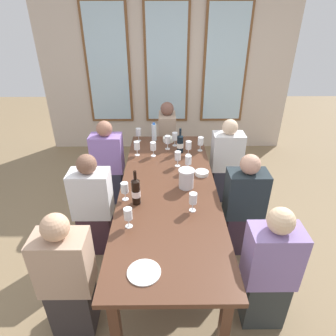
{
  "coord_description": "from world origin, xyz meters",
  "views": [
    {
      "loc": [
        -0.02,
        -2.35,
        2.27
      ],
      "look_at": [
        0.0,
        0.3,
        0.79
      ],
      "focal_mm": 30.86,
      "sensor_mm": 36.0,
      "label": 1
    }
  ],
  "objects_px": {
    "wine_glass_9": "(153,147)",
    "seated_person_4": "(108,165)",
    "metal_pitcher": "(186,178)",
    "wine_glass_11": "(178,156)",
    "wine_glass_2": "(201,141)",
    "wine_glass_3": "(175,137)",
    "seated_person_3": "(244,208)",
    "white_plate_0": "(144,272)",
    "tasting_bowl_0": "(202,173)",
    "wine_glass_7": "(193,199)",
    "seated_person_0": "(68,279)",
    "seated_person_5": "(226,163)",
    "water_bottle": "(154,132)",
    "seated_person_1": "(269,272)",
    "wine_bottle_0": "(136,191)",
    "wine_glass_5": "(137,146)",
    "wine_glass_6": "(167,140)",
    "seated_person_6": "(167,141)",
    "wine_glass_1": "(128,214)",
    "wine_glass_8": "(125,189)",
    "wine_glass_10": "(138,133)",
    "dining_table": "(168,193)",
    "wine_glass_0": "(188,160)",
    "wine_glass_4": "(188,146)",
    "seated_person_2": "(93,207)",
    "tasting_bowl_1": "(168,139)"
  },
  "relations": [
    {
      "from": "dining_table",
      "to": "wine_glass_0",
      "type": "bearing_deg",
      "value": 57.42
    },
    {
      "from": "metal_pitcher",
      "to": "seated_person_4",
      "type": "height_order",
      "value": "seated_person_4"
    },
    {
      "from": "seated_person_2",
      "to": "wine_glass_3",
      "type": "bearing_deg",
      "value": 50.0
    },
    {
      "from": "wine_glass_5",
      "to": "wine_glass_6",
      "type": "distance_m",
      "value": 0.39
    },
    {
      "from": "metal_pitcher",
      "to": "wine_glass_9",
      "type": "height_order",
      "value": "metal_pitcher"
    },
    {
      "from": "wine_bottle_0",
      "to": "wine_glass_3",
      "type": "relative_size",
      "value": 1.89
    },
    {
      "from": "seated_person_4",
      "to": "wine_glass_2",
      "type": "bearing_deg",
      "value": -1.6
    },
    {
      "from": "metal_pitcher",
      "to": "seated_person_4",
      "type": "bearing_deg",
      "value": 137.39
    },
    {
      "from": "wine_bottle_0",
      "to": "tasting_bowl_0",
      "type": "relative_size",
      "value": 2.35
    },
    {
      "from": "seated_person_0",
      "to": "seated_person_4",
      "type": "relative_size",
      "value": 1.0
    },
    {
      "from": "wine_glass_8",
      "to": "seated_person_6",
      "type": "bearing_deg",
      "value": 77.82
    },
    {
      "from": "tasting_bowl_1",
      "to": "seated_person_1",
      "type": "bearing_deg",
      "value": -69.27
    },
    {
      "from": "wine_glass_3",
      "to": "wine_glass_9",
      "type": "distance_m",
      "value": 0.39
    },
    {
      "from": "wine_bottle_0",
      "to": "wine_glass_7",
      "type": "distance_m",
      "value": 0.5
    },
    {
      "from": "wine_glass_11",
      "to": "wine_glass_8",
      "type": "bearing_deg",
      "value": -128.35
    },
    {
      "from": "wine_glass_3",
      "to": "wine_glass_9",
      "type": "height_order",
      "value": "same"
    },
    {
      "from": "seated_person_3",
      "to": "white_plate_0",
      "type": "bearing_deg",
      "value": -133.1
    },
    {
      "from": "wine_bottle_0",
      "to": "seated_person_2",
      "type": "height_order",
      "value": "seated_person_2"
    },
    {
      "from": "wine_glass_1",
      "to": "seated_person_1",
      "type": "bearing_deg",
      "value": -14.53
    },
    {
      "from": "wine_glass_5",
      "to": "seated_person_2",
      "type": "relative_size",
      "value": 0.16
    },
    {
      "from": "wine_glass_2",
      "to": "wine_glass_3",
      "type": "relative_size",
      "value": 1.0
    },
    {
      "from": "tasting_bowl_0",
      "to": "wine_glass_7",
      "type": "relative_size",
      "value": 0.81
    },
    {
      "from": "wine_bottle_0",
      "to": "seated_person_3",
      "type": "distance_m",
      "value": 1.11
    },
    {
      "from": "wine_glass_8",
      "to": "metal_pitcher",
      "type": "bearing_deg",
      "value": 19.78
    },
    {
      "from": "white_plate_0",
      "to": "wine_glass_4",
      "type": "relative_size",
      "value": 1.29
    },
    {
      "from": "wine_bottle_0",
      "to": "wine_glass_11",
      "type": "xyz_separation_m",
      "value": [
        0.39,
        0.69,
        -0.01
      ]
    },
    {
      "from": "seated_person_3",
      "to": "seated_person_5",
      "type": "bearing_deg",
      "value": 90.0
    },
    {
      "from": "tasting_bowl_0",
      "to": "water_bottle",
      "type": "height_order",
      "value": "water_bottle"
    },
    {
      "from": "wine_glass_9",
      "to": "seated_person_4",
      "type": "distance_m",
      "value": 0.69
    },
    {
      "from": "tasting_bowl_0",
      "to": "seated_person_3",
      "type": "bearing_deg",
      "value": -35.96
    },
    {
      "from": "wine_glass_4",
      "to": "seated_person_2",
      "type": "height_order",
      "value": "seated_person_2"
    },
    {
      "from": "wine_glass_7",
      "to": "seated_person_0",
      "type": "bearing_deg",
      "value": -150.95
    },
    {
      "from": "seated_person_0",
      "to": "seated_person_6",
      "type": "xyz_separation_m",
      "value": [
        0.75,
        2.51,
        0.0
      ]
    },
    {
      "from": "wine_glass_8",
      "to": "wine_glass_10",
      "type": "height_order",
      "value": "same"
    },
    {
      "from": "wine_glass_1",
      "to": "wine_glass_2",
      "type": "bearing_deg",
      "value": 62.76
    },
    {
      "from": "tasting_bowl_0",
      "to": "seated_person_3",
      "type": "relative_size",
      "value": 0.13
    },
    {
      "from": "wine_bottle_0",
      "to": "seated_person_1",
      "type": "relative_size",
      "value": 0.3
    },
    {
      "from": "wine_glass_2",
      "to": "wine_glass_3",
      "type": "height_order",
      "value": "same"
    },
    {
      "from": "seated_person_2",
      "to": "water_bottle",
      "type": "bearing_deg",
      "value": 63.84
    },
    {
      "from": "seated_person_1",
      "to": "seated_person_6",
      "type": "height_order",
      "value": "same"
    },
    {
      "from": "tasting_bowl_0",
      "to": "seated_person_3",
      "type": "height_order",
      "value": "seated_person_3"
    },
    {
      "from": "wine_glass_2",
      "to": "seated_person_6",
      "type": "distance_m",
      "value": 0.95
    },
    {
      "from": "tasting_bowl_0",
      "to": "wine_glass_2",
      "type": "distance_m",
      "value": 0.59
    },
    {
      "from": "seated_person_1",
      "to": "wine_bottle_0",
      "type": "bearing_deg",
      "value": 150.3
    },
    {
      "from": "wine_glass_11",
      "to": "seated_person_4",
      "type": "bearing_deg",
      "value": 153.8
    },
    {
      "from": "wine_glass_8",
      "to": "wine_glass_9",
      "type": "distance_m",
      "value": 0.9
    },
    {
      "from": "wine_glass_2",
      "to": "wine_glass_9",
      "type": "xyz_separation_m",
      "value": [
        -0.56,
        -0.14,
        -0.0
      ]
    },
    {
      "from": "white_plate_0",
      "to": "wine_glass_7",
      "type": "height_order",
      "value": "wine_glass_7"
    },
    {
      "from": "seated_person_0",
      "to": "seated_person_5",
      "type": "bearing_deg",
      "value": 50.03
    },
    {
      "from": "wine_glass_1",
      "to": "seated_person_4",
      "type": "bearing_deg",
      "value": 106.81
    }
  ]
}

